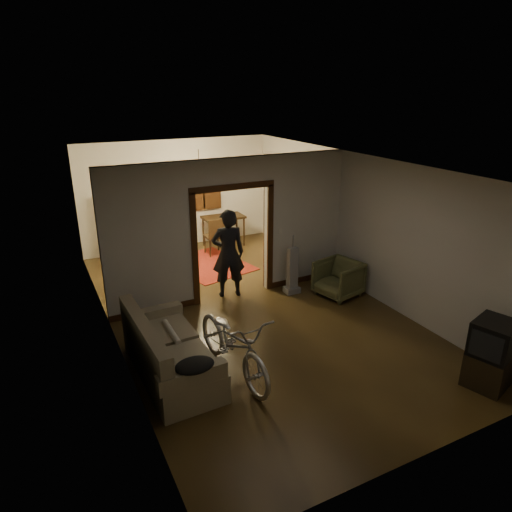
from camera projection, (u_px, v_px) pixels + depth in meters
floor at (249, 309)px, 8.78m from camera, size 5.00×8.50×0.01m
ceiling at (248, 163)px, 7.80m from camera, size 5.00×8.50×0.01m
wall_back at (177, 194)px, 11.85m from camera, size 5.00×0.02×2.80m
wall_left at (107, 263)px, 7.24m from camera, size 0.02×8.50×2.80m
wall_right at (358, 223)px, 9.34m from camera, size 0.02×8.50×2.80m
partition_wall at (232, 230)px, 8.92m from camera, size 5.00×0.14×2.80m
door_casing at (232, 244)px, 9.02m from camera, size 1.74×0.20×2.32m
far_window at (203, 186)px, 12.06m from camera, size 0.98×0.06×1.28m
chandelier at (199, 168)px, 10.05m from camera, size 0.24×0.24×0.24m
light_switch at (280, 231)px, 9.35m from camera, size 0.08×0.01×0.12m
sofa at (171, 346)px, 6.65m from camera, size 1.01×2.10×0.95m
rolled_paper at (171, 332)px, 6.92m from camera, size 0.09×0.73×0.09m
jacket at (195, 365)px, 5.84m from camera, size 0.52×0.39×0.15m
bicycle at (233, 343)px, 6.65m from camera, size 0.87×2.04×1.04m
armchair at (338, 279)px, 9.25m from camera, size 0.97×0.95×0.74m
tv_stand at (488, 368)px, 6.48m from camera, size 0.72×0.68×0.53m
crt_tv at (495, 338)px, 6.31m from camera, size 0.71×0.67×0.51m
vacuum at (292, 270)px, 9.34m from camera, size 0.32×0.26×0.99m
person at (228, 253)px, 9.08m from camera, size 0.74×0.57×1.81m
oriental_rug at (209, 264)px, 10.98m from camera, size 1.92×2.29×0.02m
locker at (134, 223)px, 11.31m from camera, size 0.85×0.47×1.69m
globe at (129, 179)px, 10.92m from camera, size 0.28×0.28×0.28m
desk at (224, 231)px, 12.17m from camera, size 1.21×0.89×0.80m
desk_chair at (214, 236)px, 11.50m from camera, size 0.50×0.50×0.97m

